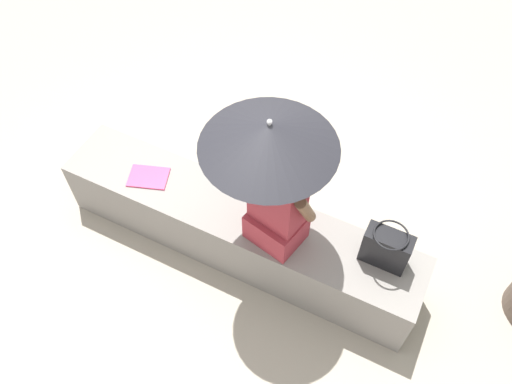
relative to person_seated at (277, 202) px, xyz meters
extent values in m
plane|color=#9E9384|center=(-0.32, 0.06, -0.88)|extent=(14.00, 14.00, 0.00)
cube|color=gray|center=(-0.32, 0.06, -0.63)|extent=(2.66, 0.49, 0.49)
cube|color=#992D38|center=(0.00, 0.00, -0.28)|extent=(0.39, 0.35, 0.22)
cube|color=#992D38|center=(0.00, 0.00, 0.07)|extent=(0.36, 0.26, 0.48)
sphere|color=brown|center=(0.00, 0.00, 0.41)|extent=(0.20, 0.20, 0.20)
cylinder|color=brown|center=(-0.20, 0.04, 0.10)|extent=(0.11, 0.21, 0.32)
cylinder|color=brown|center=(0.20, -0.04, 0.10)|extent=(0.11, 0.21, 0.32)
cylinder|color=#B7B7BC|center=(-0.07, 0.01, 0.12)|extent=(0.02, 0.02, 1.02)
cone|color=black|center=(-0.07, 0.01, 0.54)|extent=(0.78, 0.78, 0.17)
sphere|color=#B7B7BC|center=(-0.07, 0.01, 0.65)|extent=(0.03, 0.03, 0.03)
cube|color=black|center=(0.69, 0.14, -0.25)|extent=(0.29, 0.13, 0.28)
torus|color=black|center=(0.69, 0.14, -0.09)|extent=(0.22, 0.22, 0.01)
cube|color=#D83866|center=(-1.03, 0.03, -0.38)|extent=(0.33, 0.28, 0.01)
camera|label=1|loc=(0.70, -1.68, 2.54)|focal=36.32mm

